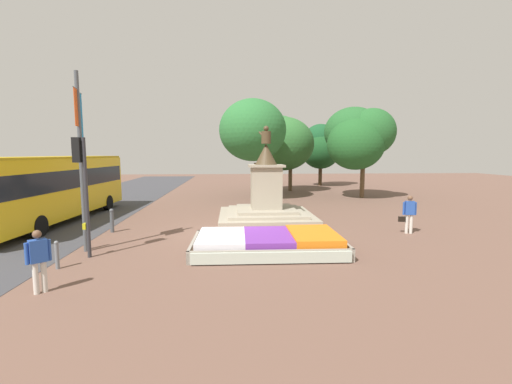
% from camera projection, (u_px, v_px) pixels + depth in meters
% --- Properties ---
extents(ground_plane, '(86.59, 86.59, 0.00)m').
position_uv_depth(ground_plane, '(231.00, 234.00, 14.65)').
color(ground_plane, brown).
extents(street_asphalt_strip, '(7.56, 75.76, 0.01)m').
position_uv_depth(street_asphalt_strip, '(4.00, 237.00, 14.00)').
color(street_asphalt_strip, '#3D3D42').
rests_on(street_asphalt_strip, ground_plane).
extents(flower_planter, '(5.34, 3.19, 0.65)m').
position_uv_depth(flower_planter, '(269.00, 243.00, 12.04)').
color(flower_planter, '#38281C').
rests_on(flower_planter, ground_plane).
extents(statue_monument, '(5.05, 5.05, 4.90)m').
position_uv_depth(statue_monument, '(266.00, 196.00, 18.68)').
color(statue_monument, '#9E947F').
rests_on(statue_monument, ground_plane).
extents(traffic_light_near_crossing, '(0.41, 0.29, 3.94)m').
position_uv_depth(traffic_light_near_crossing, '(82.00, 176.00, 11.04)').
color(traffic_light_near_crossing, '#2D2D33').
rests_on(traffic_light_near_crossing, ground_plane).
extents(banner_pole, '(0.20, 1.04, 6.17)m').
position_uv_depth(banner_pole, '(81.00, 155.00, 11.68)').
color(banner_pole, '#4C5156').
rests_on(banner_pole, ground_plane).
extents(city_bus, '(3.19, 11.46, 3.27)m').
position_uv_depth(city_bus, '(52.00, 185.00, 16.99)').
color(city_bus, gold).
rests_on(city_bus, ground_plane).
extents(pedestrian_with_handbag, '(0.72, 0.29, 1.65)m').
position_uv_depth(pedestrian_with_handbag, '(409.00, 212.00, 14.64)').
color(pedestrian_with_handbag, beige).
rests_on(pedestrian_with_handbag, ground_plane).
extents(pedestrian_near_planter, '(0.45, 0.41, 1.58)m').
position_uv_depth(pedestrian_near_planter, '(39.00, 257.00, 8.34)').
color(pedestrian_near_planter, beige).
rests_on(pedestrian_near_planter, ground_plane).
extents(kerb_bollard_south, '(0.13, 0.13, 0.86)m').
position_uv_depth(kerb_bollard_south, '(57.00, 254.00, 10.16)').
color(kerb_bollard_south, slate).
rests_on(kerb_bollard_south, ground_plane).
extents(kerb_bollard_mid_a, '(0.14, 0.14, 1.04)m').
position_uv_depth(kerb_bollard_mid_a, '(87.00, 234.00, 12.23)').
color(kerb_bollard_mid_a, '#2D2D33').
rests_on(kerb_bollard_mid_a, ground_plane).
extents(kerb_bollard_mid_b, '(0.18, 0.18, 1.04)m').
position_uv_depth(kerb_bollard_mid_b, '(112.00, 220.00, 14.90)').
color(kerb_bollard_mid_b, '#4C5156').
rests_on(kerb_bollard_mid_b, ground_plane).
extents(park_tree_far_left, '(5.50, 5.20, 6.88)m').
position_uv_depth(park_tree_far_left, '(282.00, 142.00, 30.79)').
color(park_tree_far_left, brown).
rests_on(park_tree_far_left, ground_plane).
extents(park_tree_behind_statue, '(5.08, 4.94, 6.52)m').
position_uv_depth(park_tree_behind_statue, '(323.00, 146.00, 36.21)').
color(park_tree_behind_statue, '#4C3823').
rests_on(park_tree_behind_statue, ground_plane).
extents(park_tree_far_right, '(5.10, 5.54, 7.02)m').
position_uv_depth(park_tree_far_right, '(358.00, 136.00, 25.98)').
color(park_tree_far_right, brown).
rests_on(park_tree_far_right, ground_plane).
extents(park_tree_street_side, '(4.96, 5.44, 7.44)m').
position_uv_depth(park_tree_street_side, '(251.00, 130.00, 25.38)').
color(park_tree_street_side, brown).
rests_on(park_tree_street_side, ground_plane).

